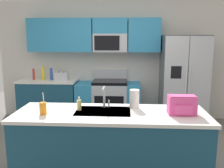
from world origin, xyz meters
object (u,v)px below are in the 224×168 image
backpack (182,105)px  bottle_blue (51,74)px  refrigerator (183,81)px  range_oven (108,101)px  drink_cup_orange (43,108)px  bottle_yellow (43,73)px  paper_towel_roll (134,99)px  soap_dispenser (79,105)px  toaster (61,76)px  sink_faucet (104,95)px  pepper_mill (34,74)px

backpack → bottle_blue: bearing=134.4°
refrigerator → bottle_blue: refrigerator is taller
range_oven → drink_cup_orange: bearing=-103.9°
bottle_blue → drink_cup_orange: drink_cup_orange is taller
bottle_blue → range_oven: bearing=-1.9°
range_oven → bottle_yellow: (-1.41, -0.00, 0.60)m
refrigerator → paper_towel_roll: refrigerator is taller
bottle_yellow → drink_cup_orange: 2.54m
soap_dispenser → toaster: bearing=110.2°
paper_towel_roll → toaster: bearing=126.5°
drink_cup_orange → range_oven: bearing=76.1°
bottle_yellow → backpack: size_ratio=0.90×
drink_cup_orange → paper_towel_roll: 1.14m
bottle_blue → sink_faucet: (1.35, -2.13, 0.04)m
soap_dispenser → range_oven: bearing=84.8°
refrigerator → bottle_blue: (-2.80, 0.11, 0.10)m
pepper_mill → bottle_blue: bottle_blue is taller
refrigerator → paper_towel_roll: (-1.07, -1.99, 0.09)m
pepper_mill → sink_faucet: (1.73, -2.08, 0.05)m
range_oven → soap_dispenser: (-0.20, -2.21, 0.53)m
bottle_yellow → backpack: bearing=-42.9°
paper_towel_roll → range_oven: bearing=103.4°
sink_faucet → paper_towel_roll: size_ratio=1.17×
refrigerator → pepper_mill: 3.18m
toaster → drink_cup_orange: 2.39m
refrigerator → sink_faucet: refrigerator is taller
bottle_yellow → backpack: (2.46, -2.29, -0.03)m
sink_faucet → soap_dispenser: bearing=-158.9°
range_oven → refrigerator: refrigerator is taller
range_oven → soap_dispenser: bearing=-95.2°
drink_cup_orange → soap_dispenser: size_ratio=1.56×
bottle_yellow → range_oven: bearing=0.2°
paper_towel_roll → sink_faucet: bearing=-176.7°
refrigerator → drink_cup_orange: size_ratio=6.97×
refrigerator → sink_faucet: size_ratio=6.56×
range_oven → toaster: 1.14m
toaster → soap_dispenser: 2.29m
bottle_yellow → drink_cup_orange: bearing=-71.2°
drink_cup_orange → soap_dispenser: bearing=26.7°
paper_towel_roll → backpack: (0.55, -0.23, -0.00)m
refrigerator → toaster: size_ratio=6.61×
pepper_mill → toaster: bearing=-4.6°
sink_faucet → backpack: 0.96m
range_oven → bottle_blue: bottle_blue is taller
range_oven → bottle_yellow: bottle_yellow is taller
refrigerator → paper_towel_roll: bearing=-118.2°
sink_faucet → paper_towel_roll: (0.39, 0.02, -0.05)m
bottle_blue → backpack: bottle_blue is taller
range_oven → bottle_blue: bearing=178.1°
sink_faucet → backpack: (0.94, -0.21, -0.05)m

